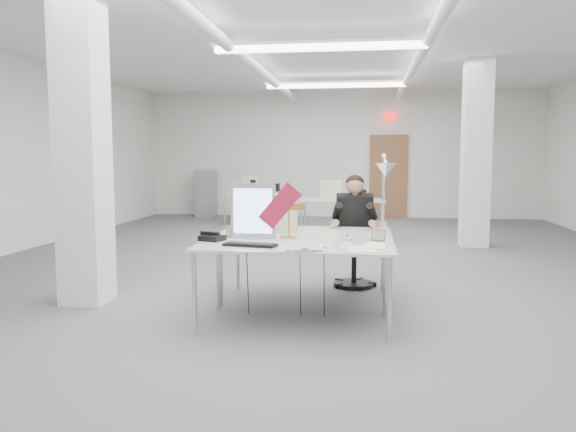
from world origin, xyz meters
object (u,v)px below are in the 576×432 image
object	(u,v)px
desk_main	(295,246)
desk_phone	(212,238)
seated_person	(355,212)
laptop	(305,251)
office_chair	(354,244)
beige_monitor	(277,212)
architect_lamp	(384,197)
bankers_lamp	(289,221)
monitor	(253,211)

from	to	relation	value
desk_main	desk_phone	bearing A→B (deg)	172.37
seated_person	laptop	bearing A→B (deg)	-110.66
office_chair	seated_person	xyz separation A→B (m)	(0.00, -0.05, 0.38)
seated_person	beige_monitor	xyz separation A→B (m)	(-0.82, -0.65, 0.05)
office_chair	desk_phone	bearing A→B (deg)	-140.98
seated_person	architect_lamp	world-z (taller)	architect_lamp
desk_phone	architect_lamp	xyz separation A→B (m)	(1.63, 0.51, 0.37)
bankers_lamp	architect_lamp	bearing A→B (deg)	-3.08
desk_main	bankers_lamp	xyz separation A→B (m)	(-0.11, 0.39, 0.18)
office_chair	laptop	bearing A→B (deg)	-110.40
office_chair	desk_main	bearing A→B (deg)	-117.28
office_chair	seated_person	size ratio (longest dim) A/B	1.05
monitor	bankers_lamp	bearing A→B (deg)	14.89
desk_main	seated_person	bearing A→B (deg)	72.15
monitor	architect_lamp	xyz separation A→B (m)	(1.27, 0.32, 0.13)
office_chair	architect_lamp	xyz separation A→B (m)	(0.31, -1.00, 0.64)
office_chair	laptop	distance (m)	2.08
desk_phone	beige_monitor	world-z (taller)	beige_monitor
laptop	office_chair	bearing A→B (deg)	67.04
beige_monitor	seated_person	bearing A→B (deg)	35.22
office_chair	architect_lamp	world-z (taller)	architect_lamp
office_chair	architect_lamp	bearing A→B (deg)	-82.84
seated_person	desk_main	bearing A→B (deg)	-117.80
seated_person	laptop	world-z (taller)	seated_person
seated_person	monitor	size ratio (longest dim) A/B	1.80
bankers_lamp	office_chair	bearing A→B (deg)	46.20
beige_monitor	office_chair	bearing A→B (deg)	37.31
seated_person	desk_phone	bearing A→B (deg)	-141.93
office_chair	beige_monitor	world-z (taller)	beige_monitor
monitor	bankers_lamp	distance (m)	0.36
seated_person	architect_lamp	bearing A→B (deg)	-82.00
seated_person	architect_lamp	distance (m)	1.03
office_chair	laptop	size ratio (longest dim) A/B	3.16
laptop	monitor	bearing A→B (deg)	116.80
monitor	bankers_lamp	size ratio (longest dim) A/B	1.62
bankers_lamp	desk_phone	size ratio (longest dim) A/B	1.63
laptop	bankers_lamp	xyz separation A→B (m)	(-0.24, 0.80, 0.16)
monitor	laptop	distance (m)	0.96
desk_main	laptop	xyz separation A→B (m)	(0.13, -0.41, 0.03)
seated_person	bankers_lamp	size ratio (longest dim) A/B	2.92
seated_person	desk_phone	size ratio (longest dim) A/B	4.77
desk_main	seated_person	xyz separation A→B (m)	(0.51, 1.57, 0.16)
bankers_lamp	beige_monitor	size ratio (longest dim) A/B	0.81
desk_main	beige_monitor	size ratio (longest dim) A/B	4.33
office_chair	desk_phone	world-z (taller)	office_chair
architect_lamp	desk_phone	bearing A→B (deg)	-140.31
laptop	bankers_lamp	size ratio (longest dim) A/B	0.97
desk_main	monitor	world-z (taller)	monitor
desk_phone	architect_lamp	world-z (taller)	architect_lamp
monitor	desk_main	bearing A→B (deg)	-32.76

